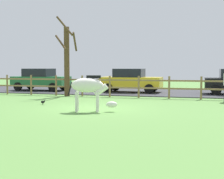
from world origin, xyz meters
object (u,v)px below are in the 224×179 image
crow_on_grass (43,102)px  parked_car_yellow (131,80)px  parked_car_green (41,79)px  bare_tree (67,59)px  zebra (89,88)px

crow_on_grass → parked_car_yellow: parked_car_yellow is taller
parked_car_green → parked_car_yellow: bearing=2.2°
bare_tree → parked_car_green: size_ratio=1.16×
zebra → crow_on_grass: 3.35m
crow_on_grass → zebra: bearing=-29.1°
crow_on_grass → parked_car_green: size_ratio=0.05×
parked_car_green → crow_on_grass: bearing=-60.9°
bare_tree → parked_car_green: bare_tree is taller
parked_car_yellow → parked_car_green: bearing=-177.8°
parked_car_green → zebra: bearing=-52.2°
zebra → parked_car_green: size_ratio=0.47×
parked_car_yellow → zebra: bearing=-87.6°
bare_tree → parked_car_green: bearing=137.6°
crow_on_grass → parked_car_green: bearing=119.1°
crow_on_grass → parked_car_yellow: bearing=72.2°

